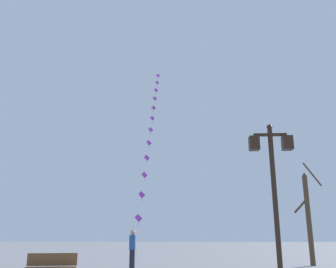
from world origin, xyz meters
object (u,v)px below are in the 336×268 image
Objects in this scene: kite_train at (151,130)px; park_bench at (51,267)px; kite_flyer at (132,249)px; bare_tree at (308,215)px; twin_lantern_lamp_post at (273,172)px.

park_bench is (-1.88, -13.61, -8.56)m from kite_train.
kite_train is at bearing 69.48° from park_bench.
park_bench is (-2.12, -3.70, -0.45)m from kite_flyer.
bare_tree reaches higher than park_bench.
kite_train is (-4.95, 15.79, 5.86)m from twin_lantern_lamp_post.
twin_lantern_lamp_post is 0.26× the size of kite_train.
kite_train is at bearing 0.10° from kite_flyer.
kite_flyer is 9.54m from bare_tree.
bare_tree is at bearing -68.17° from kite_flyer.
kite_train is at bearing 145.09° from bare_tree.
kite_flyer is 4.29m from park_bench.
bare_tree is at bearing 67.60° from twin_lantern_lamp_post.
kite_train is 3.29× the size of bare_tree.
kite_flyer is at bearing -156.86° from bare_tree.
twin_lantern_lamp_post is 2.66× the size of kite_flyer.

